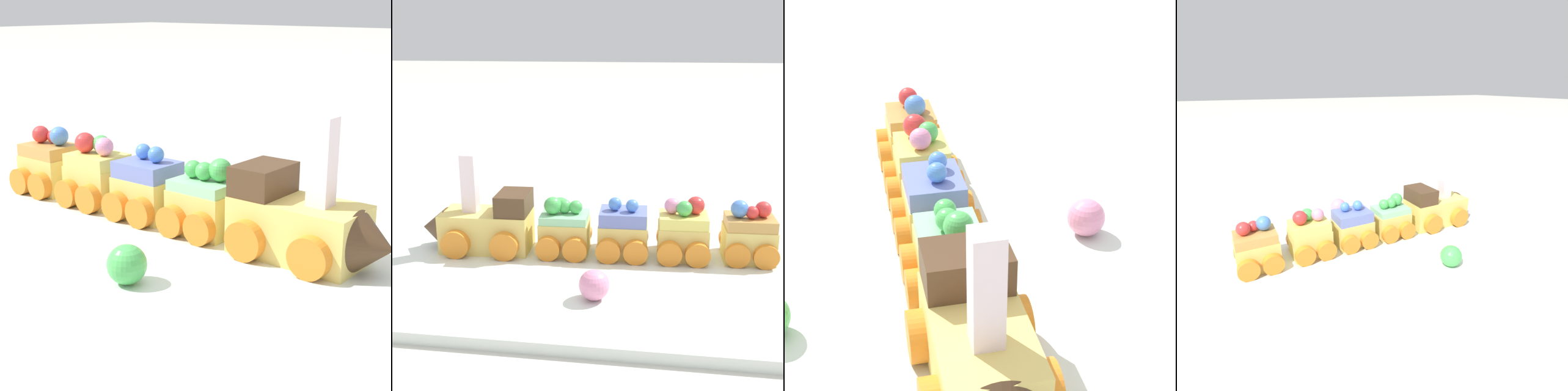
# 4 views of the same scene
# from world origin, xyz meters

# --- Properties ---
(ground_plane) EXTENTS (10.00, 10.00, 0.00)m
(ground_plane) POSITION_xyz_m (0.00, 0.00, 0.00)
(ground_plane) COLOR beige
(display_board) EXTENTS (0.73, 0.37, 0.01)m
(display_board) POSITION_xyz_m (0.00, 0.00, 0.01)
(display_board) COLOR silver
(display_board) RESTS_ON ground_plane
(cake_train_locomotive) EXTENTS (0.13, 0.08, 0.12)m
(cake_train_locomotive) POSITION_xyz_m (0.13, -0.01, 0.04)
(cake_train_locomotive) COLOR #EACC66
(cake_train_locomotive) RESTS_ON display_board
(cake_car_mint) EXTENTS (0.06, 0.07, 0.07)m
(cake_car_mint) POSITION_xyz_m (0.03, -0.02, 0.04)
(cake_car_mint) COLOR #EACC66
(cake_car_mint) RESTS_ON display_board
(cake_car_blueberry) EXTENTS (0.06, 0.07, 0.07)m
(cake_car_blueberry) POSITION_xyz_m (-0.04, -0.02, 0.04)
(cake_car_blueberry) COLOR #EACC66
(cake_car_blueberry) RESTS_ON display_board
(cake_car_lemon) EXTENTS (0.06, 0.07, 0.07)m
(cake_car_lemon) POSITION_xyz_m (-0.11, -0.02, 0.04)
(cake_car_lemon) COLOR #EACC66
(cake_car_lemon) RESTS_ON display_board
(cake_car_caramel) EXTENTS (0.06, 0.07, 0.07)m
(cake_car_caramel) POSITION_xyz_m (-0.18, -0.02, 0.04)
(cake_car_caramel) COLOR #EACC66
(cake_car_caramel) RESTS_ON display_board
(gumball_green) EXTENTS (0.03, 0.03, 0.03)m
(gumball_green) POSITION_xyz_m (0.06, -0.14, 0.03)
(gumball_green) COLOR #4CBC56
(gumball_green) RESTS_ON display_board
(gumball_pink) EXTENTS (0.03, 0.03, 0.03)m
(gumball_pink) POSITION_xyz_m (-0.02, 0.10, 0.03)
(gumball_pink) COLOR pink
(gumball_pink) RESTS_ON display_board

